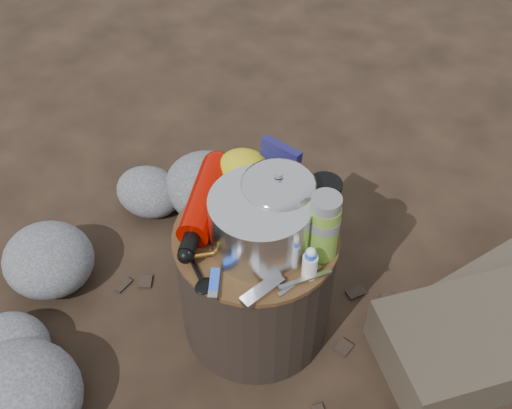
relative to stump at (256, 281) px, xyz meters
The scene contains 15 objects.
ground 0.19m from the stump, ahead, with size 60.00×60.00×0.00m, color #2F2218.
stump is the anchor object (origin of this frame).
rock_ring 0.44m from the stump, 163.72° to the right, with size 0.44×0.97×0.19m, color slate, non-canonical shape.
foil_windscreen 0.26m from the stump, 36.49° to the right, with size 0.24×0.24×0.15m, color silver.
camping_pot 0.28m from the stump, 59.10° to the left, with size 0.17×0.17×0.17m, color silver.
fuel_bottle 0.27m from the stump, behind, with size 0.08×0.33×0.08m, color #BC0B00, non-canonical shape.
thermos 0.32m from the stump, 12.28° to the left, with size 0.07×0.07×0.18m, color #72A430.
travel_mug 0.30m from the stump, 50.65° to the left, with size 0.08×0.08×0.12m, color black.
stuff_sack 0.29m from the stump, 130.66° to the left, with size 0.15×0.12×0.10m, color gold.
food_pouch 0.31m from the stump, 102.14° to the left, with size 0.11×0.02×0.14m, color navy.
lighter 0.26m from the stump, 91.10° to the right, with size 0.02×0.08×0.02m, color blue.
multitool 0.26m from the stump, 53.44° to the right, with size 0.03×0.11×0.02m, color #ADADB1.
pot_grabber 0.26m from the stump, 22.71° to the right, with size 0.03×0.13×0.01m, color #ADADB1, non-canonical shape.
spork 0.26m from the stump, 116.20° to the right, with size 0.03×0.16×0.01m, color black, non-canonical shape.
squeeze_bottle 0.29m from the stump, 13.53° to the right, with size 0.04×0.04×0.08m, color white.
Camera 1 is at (0.52, -0.83, 1.51)m, focal length 43.28 mm.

